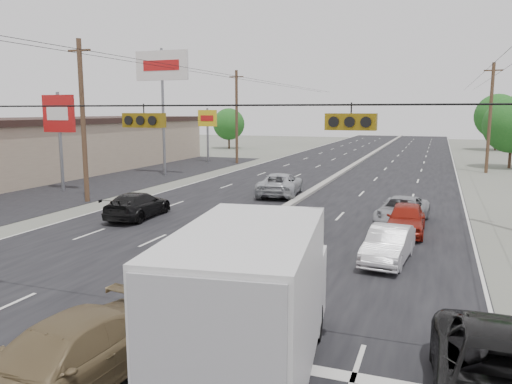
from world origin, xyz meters
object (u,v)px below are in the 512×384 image
red_sedan (217,262)px  queue_car_a (278,222)px  pole_sign_billboard (162,74)px  oncoming_far (280,184)px  tree_left_far (229,124)px  queue_car_c (402,211)px  oncoming_near (138,205)px  tan_sedan (59,362)px  queue_car_b (388,245)px  queue_car_e (406,219)px  utility_pole_left_c (237,116)px  tree_right_far (497,116)px  pole_sign_mid (59,119)px  tree_right_mid (512,125)px  utility_pole_right_c (490,117)px  pole_sign_far (207,123)px  black_suv (504,384)px  box_truck (254,304)px  utility_pole_left_b (83,120)px

red_sedan → queue_car_a: bearing=85.8°
pole_sign_billboard → oncoming_far: (12.81, -6.62, -8.10)m
tree_left_far → queue_car_a: bearing=-64.4°
queue_car_c → oncoming_near: oncoming_near is taller
tan_sedan → queue_car_b: 12.71m
tree_left_far → queue_car_e: tree_left_far is taller
red_sedan → utility_pole_left_c: bearing=106.2°
tree_right_far → queue_car_b: size_ratio=2.01×
pole_sign_mid → tree_right_mid: (32.00, 27.00, -0.78)m
utility_pole_right_c → pole_sign_far: (-28.50, -0.00, -0.70)m
tan_sedan → utility_pole_right_c: bearing=82.7°
tree_right_far → pole_sign_mid: bearing=-122.4°
pole_sign_mid → queue_car_e: bearing=-11.3°
queue_car_e → oncoming_near: (-13.70, -1.31, -0.02)m
black_suv → tree_right_far: bearing=84.8°
pole_sign_billboard → queue_car_c: 26.10m
tree_right_far → box_truck: bearing=-98.8°
queue_car_b → queue_car_e: queue_car_e is taller
queue_car_e → queue_car_a: bearing=-158.0°
tree_right_mid → queue_car_b: (-8.34, -36.63, -3.67)m
utility_pole_right_c → tan_sedan: utility_pole_right_c is taller
tree_left_far → pole_sign_far: bearing=-73.3°
pole_sign_billboard → black_suv: 38.65m
tree_left_far → black_suv: tree_left_far is taller
oncoming_far → utility_pole_right_c: bearing=-134.8°
pole_sign_mid → utility_pole_left_b: bearing=-33.7°
utility_pole_left_b → queue_car_c: utility_pole_left_b is taller
pole_sign_mid → black_suv: size_ratio=1.25×
pole_sign_far → tan_sedan: pole_sign_far is taller
utility_pole_left_b → box_truck: 24.19m
tree_right_far → oncoming_far: (-17.69, -48.62, -4.19)m
red_sedan → queue_car_b: size_ratio=1.13×
red_sedan → queue_car_c: (5.11, 11.29, -0.08)m
box_truck → queue_car_b: 10.06m
pole_sign_far → tree_left_far: 20.89m
pole_sign_far → queue_car_c: bearing=-47.6°
box_truck → oncoming_far: 23.81m
queue_car_a → queue_car_e: (5.53, 2.27, 0.08)m
tree_left_far → oncoming_near: size_ratio=1.28×
queue_car_e → tree_left_far: bearing=121.5°
pole_sign_mid → queue_car_e: (24.00, -4.80, -4.40)m
pole_sign_mid → queue_car_b: (23.66, -9.63, -4.45)m
pole_sign_mid → pole_sign_far: bearing=87.4°
utility_pole_right_c → oncoming_near: size_ratio=2.10×
box_truck → red_sedan: (-3.31, 5.36, -1.04)m
pole_sign_mid → pole_sign_far: 22.03m
utility_pole_left_c → tree_right_far: utility_pole_left_c is taller
utility_pole_right_c → oncoming_far: 23.81m
box_truck → queue_car_a: size_ratio=1.95×
tan_sedan → red_sedan: size_ratio=1.11×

